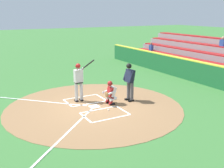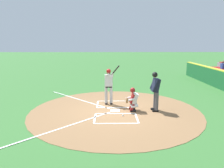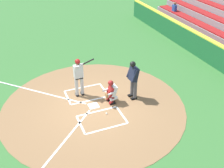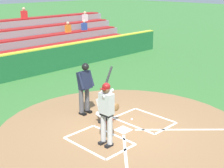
% 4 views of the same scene
% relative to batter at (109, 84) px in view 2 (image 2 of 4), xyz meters
% --- Properties ---
extents(ground_plane, '(120.00, 120.00, 0.00)m').
position_rel_batter_xyz_m(ground_plane, '(-1.04, -0.30, -1.10)').
color(ground_plane, '#387033').
extents(dirt_circle, '(8.00, 8.00, 0.01)m').
position_rel_batter_xyz_m(dirt_circle, '(-1.04, -0.30, -1.09)').
color(dirt_circle, olive).
rests_on(dirt_circle, ground).
extents(home_plate_and_chalk, '(7.93, 4.91, 0.01)m').
position_rel_batter_xyz_m(home_plate_and_chalk, '(-1.04, 0.58, -1.08)').
color(home_plate_and_chalk, white).
rests_on(home_plate_and_chalk, dirt_circle).
extents(batter, '(0.92, 0.74, 2.13)m').
position_rel_batter_xyz_m(batter, '(0.00, 0.00, 0.00)').
color(batter, '#BCBCBC').
rests_on(batter, ground).
extents(catcher, '(0.59, 0.60, 1.13)m').
position_rel_batter_xyz_m(catcher, '(-1.07, -1.12, -0.51)').
color(catcher, black).
rests_on(catcher, ground).
extents(plate_umpire, '(0.60, 0.43, 1.86)m').
position_rel_batter_xyz_m(plate_umpire, '(-1.08, -2.17, -0.02)').
color(plate_umpire, '#4C4C51').
rests_on(plate_umpire, ground).
extents(baseball, '(0.07, 0.07, 0.07)m').
position_rel_batter_xyz_m(baseball, '(-1.81, -0.62, -1.06)').
color(baseball, white).
rests_on(baseball, ground).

